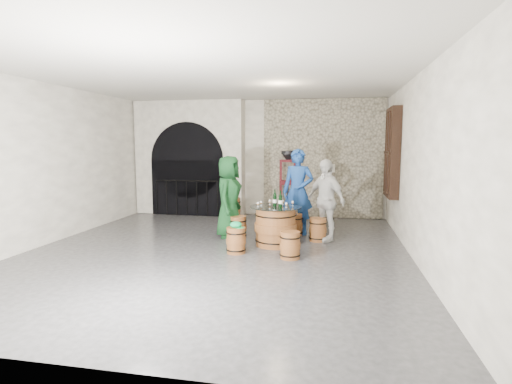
% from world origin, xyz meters
% --- Properties ---
extents(ground, '(8.00, 8.00, 0.00)m').
position_xyz_m(ground, '(0.00, 0.00, 0.00)').
color(ground, '#2D2D2F').
rests_on(ground, ground).
extents(wall_back, '(8.00, 0.00, 8.00)m').
position_xyz_m(wall_back, '(0.00, 4.00, 1.60)').
color(wall_back, white).
rests_on(wall_back, ground).
extents(wall_front, '(8.00, 0.00, 8.00)m').
position_xyz_m(wall_front, '(0.00, -4.00, 1.60)').
color(wall_front, white).
rests_on(wall_front, ground).
extents(wall_left, '(0.00, 8.00, 8.00)m').
position_xyz_m(wall_left, '(-3.50, 0.00, 1.60)').
color(wall_left, white).
rests_on(wall_left, ground).
extents(wall_right, '(0.00, 8.00, 8.00)m').
position_xyz_m(wall_right, '(3.50, 0.00, 1.60)').
color(wall_right, white).
rests_on(wall_right, ground).
extents(ceiling, '(8.00, 8.00, 0.00)m').
position_xyz_m(ceiling, '(0.00, 0.00, 3.20)').
color(ceiling, beige).
rests_on(ceiling, wall_back).
extents(stone_facing_panel, '(3.20, 0.12, 3.18)m').
position_xyz_m(stone_facing_panel, '(1.80, 3.94, 1.60)').
color(stone_facing_panel, '#ADA48A').
rests_on(stone_facing_panel, ground).
extents(arched_opening, '(3.10, 0.60, 3.19)m').
position_xyz_m(arched_opening, '(-1.90, 3.74, 1.58)').
color(arched_opening, white).
rests_on(arched_opening, ground).
extents(shuttered_window, '(0.23, 1.10, 2.00)m').
position_xyz_m(shuttered_window, '(3.38, 2.40, 1.80)').
color(shuttered_window, black).
rests_on(shuttered_window, wall_right).
extents(barrel_table, '(1.01, 1.01, 0.78)m').
position_xyz_m(barrel_table, '(1.01, 0.66, 0.39)').
color(barrel_table, brown).
rests_on(barrel_table, ground).
extents(barrel_stool_left, '(0.37, 0.37, 0.48)m').
position_xyz_m(barrel_stool_left, '(0.14, 1.06, 0.24)').
color(barrel_stool_left, brown).
rests_on(barrel_stool_left, ground).
extents(barrel_stool_far, '(0.37, 0.37, 0.48)m').
position_xyz_m(barrel_stool_far, '(1.29, 1.57, 0.24)').
color(barrel_stool_far, brown).
rests_on(barrel_stool_far, ground).
extents(barrel_stool_right, '(0.37, 0.37, 0.48)m').
position_xyz_m(barrel_stool_right, '(1.81, 1.17, 0.24)').
color(barrel_stool_right, brown).
rests_on(barrel_stool_right, ground).
extents(barrel_stool_near_right, '(0.37, 0.37, 0.48)m').
position_xyz_m(barrel_stool_near_right, '(1.39, -0.21, 0.24)').
color(barrel_stool_near_right, brown).
rests_on(barrel_stool_near_right, ground).
extents(barrel_stool_near_left, '(0.37, 0.37, 0.48)m').
position_xyz_m(barrel_stool_near_left, '(0.38, -0.06, 0.24)').
color(barrel_stool_near_left, brown).
rests_on(barrel_stool_near_left, ground).
extents(green_cap, '(0.26, 0.22, 0.12)m').
position_xyz_m(green_cap, '(0.38, -0.06, 0.53)').
color(green_cap, '#0D914B').
rests_on(green_cap, barrel_stool_near_left).
extents(person_green, '(0.59, 0.88, 1.75)m').
position_xyz_m(person_green, '(-0.08, 1.17, 0.87)').
color(person_green, '#103B19').
rests_on(person_green, ground).
extents(person_blue, '(0.74, 0.53, 1.90)m').
position_xyz_m(person_blue, '(1.34, 1.74, 0.95)').
color(person_blue, navy).
rests_on(person_blue, ground).
extents(person_white, '(1.01, 0.98, 1.69)m').
position_xyz_m(person_white, '(1.95, 1.25, 0.85)').
color(person_white, silver).
rests_on(person_white, ground).
extents(wine_bottle_left, '(0.08, 0.08, 0.32)m').
position_xyz_m(wine_bottle_left, '(0.99, 0.67, 0.91)').
color(wine_bottle_left, black).
rests_on(wine_bottle_left, barrel_table).
extents(wine_bottle_center, '(0.08, 0.08, 0.32)m').
position_xyz_m(wine_bottle_center, '(1.11, 0.58, 0.91)').
color(wine_bottle_center, black).
rests_on(wine_bottle_center, barrel_table).
extents(wine_bottle_right, '(0.08, 0.08, 0.32)m').
position_xyz_m(wine_bottle_right, '(0.97, 0.77, 0.91)').
color(wine_bottle_right, black).
rests_on(wine_bottle_right, barrel_table).
extents(tasting_glass_a, '(0.05, 0.05, 0.10)m').
position_xyz_m(tasting_glass_a, '(0.68, 0.52, 0.83)').
color(tasting_glass_a, '#AC6421').
rests_on(tasting_glass_a, barrel_table).
extents(tasting_glass_b, '(0.05, 0.05, 0.10)m').
position_xyz_m(tasting_glass_b, '(1.33, 0.79, 0.83)').
color(tasting_glass_b, '#AC6421').
rests_on(tasting_glass_b, barrel_table).
extents(tasting_glass_c, '(0.05, 0.05, 0.10)m').
position_xyz_m(tasting_glass_c, '(0.86, 0.85, 0.83)').
color(tasting_glass_c, '#AC6421').
rests_on(tasting_glass_c, barrel_table).
extents(tasting_glass_d, '(0.05, 0.05, 0.10)m').
position_xyz_m(tasting_glass_d, '(1.11, 0.88, 0.83)').
color(tasting_glass_d, '#AC6421').
rests_on(tasting_glass_d, barrel_table).
extents(tasting_glass_e, '(0.05, 0.05, 0.10)m').
position_xyz_m(tasting_glass_e, '(1.23, 0.55, 0.83)').
color(tasting_glass_e, '#AC6421').
rests_on(tasting_glass_e, barrel_table).
extents(tasting_glass_f, '(0.05, 0.05, 0.10)m').
position_xyz_m(tasting_glass_f, '(0.72, 0.64, 0.83)').
color(tasting_glass_f, '#AC6421').
rests_on(tasting_glass_f, barrel_table).
extents(side_barrel, '(0.44, 0.44, 0.59)m').
position_xyz_m(side_barrel, '(-0.49, 3.06, 0.29)').
color(side_barrel, brown).
rests_on(side_barrel, ground).
extents(corking_press, '(0.77, 0.47, 1.81)m').
position_xyz_m(corking_press, '(0.91, 3.56, 1.05)').
color(corking_press, '#4D0C13').
rests_on(corking_press, ground).
extents(control_box, '(0.18, 0.10, 0.22)m').
position_xyz_m(control_box, '(2.05, 3.86, 1.35)').
color(control_box, silver).
rests_on(control_box, wall_back).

